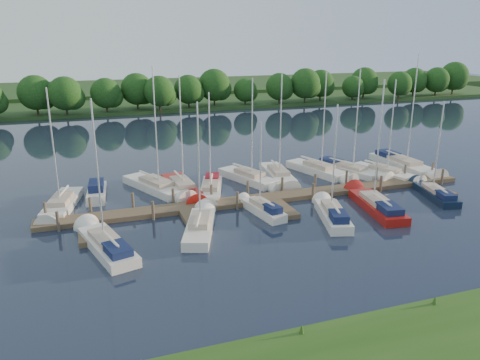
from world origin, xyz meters
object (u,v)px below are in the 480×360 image
object	(u,v)px
dock	(273,200)
motorboat	(97,192)
sailboat_s_2	(262,210)
sailboat_n_5	(250,179)
sailboat_n_0	(61,206)

from	to	relation	value
dock	motorboat	distance (m)	16.42
dock	sailboat_s_2	world-z (taller)	sailboat_s_2
motorboat	sailboat_n_5	distance (m)	14.97
dock	sailboat_n_5	bearing A→B (deg)	89.08
dock	sailboat_n_5	size ratio (longest dim) A/B	3.67
motorboat	sailboat_n_0	bearing A→B (deg)	46.14
motorboat	sailboat_s_2	bearing A→B (deg)	149.82
dock	motorboat	bearing A→B (deg)	154.76
sailboat_n_0	motorboat	bearing A→B (deg)	-125.73
sailboat_n_0	sailboat_s_2	distance (m)	17.26
sailboat_n_0	motorboat	distance (m)	4.02
dock	sailboat_s_2	bearing A→B (deg)	-131.27
sailboat_n_0	sailboat_s_2	xyz separation A→B (m)	(15.96, -6.59, 0.06)
sailboat_n_5	sailboat_n_0	bearing A→B (deg)	-14.63
dock	sailboat_n_5	xyz separation A→B (m)	(0.10, 6.41, 0.08)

